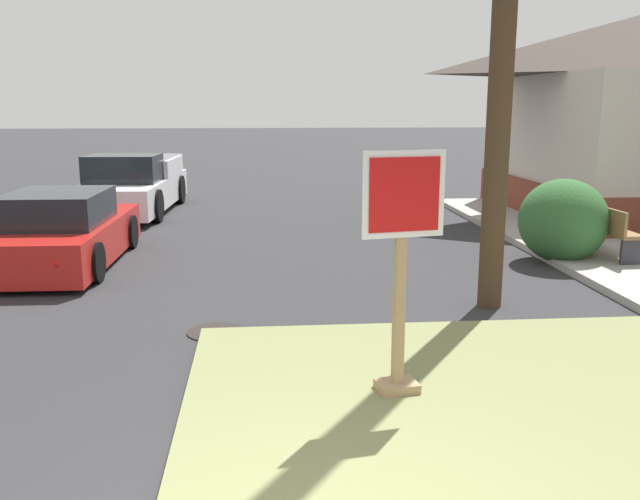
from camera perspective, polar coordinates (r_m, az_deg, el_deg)
The scene contains 7 objects.
grass_corner_patch at distance 5.98m, azimuth 15.51°, elevation -13.98°, with size 5.43×5.26×0.08m, color olive.
stop_sign at distance 6.01m, azimuth 6.74°, elevation -2.28°, with size 0.73×0.34×2.17m.
manhole_cover at distance 8.17m, azimuth -8.64°, elevation -6.78°, with size 0.70×0.70×0.02m, color black.
parked_sedan_red at distance 12.11m, azimuth -20.75°, elevation 1.33°, with size 1.91×4.19×1.25m.
pickup_truck_white at distance 17.57m, azimuth -15.51°, elevation 5.01°, with size 2.22×5.28×1.48m.
street_bench at distance 12.55m, azimuth 22.64°, elevation 1.78°, with size 0.46×1.73×0.85m.
shrub_by_curb at distance 12.23m, azimuth 19.66°, elevation 2.32°, with size 1.48×1.48×1.42m, color #2F5D2E.
Camera 1 is at (-0.17, -3.23, 2.62)m, focal length 38.24 mm.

